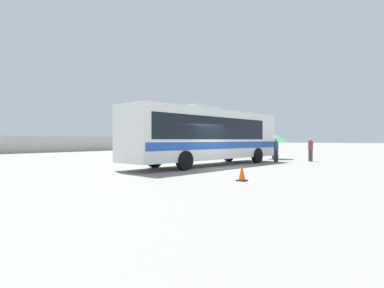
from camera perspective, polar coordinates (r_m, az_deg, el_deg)
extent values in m
plane|color=gray|center=(24.71, -15.55, -2.98)|extent=(300.00, 300.00, 0.00)
cube|color=#B2AD9E|center=(41.33, -30.88, -0.13)|extent=(80.00, 0.30, 2.05)
cube|color=white|center=(19.51, 3.04, 1.74)|extent=(12.44, 3.51, 2.99)
cube|color=black|center=(19.06, 1.85, 2.85)|extent=(10.24, 3.36, 1.32)
cube|color=#2351B2|center=(19.51, 3.04, -0.19)|extent=(12.19, 3.51, 0.42)
cube|color=#19212D|center=(24.55, 12.37, 2.79)|extent=(0.22, 2.29, 1.56)
cube|color=#2351B2|center=(24.55, 12.36, -1.12)|extent=(0.26, 2.50, 0.72)
cube|color=#B2B2B2|center=(18.92, 1.23, 6.68)|extent=(2.30, 1.57, 0.24)
cylinder|color=black|center=(23.28, 6.79, -1.90)|extent=(1.06, 0.38, 1.04)
cylinder|color=black|center=(21.92, 11.94, -2.09)|extent=(1.06, 0.38, 1.04)
cylinder|color=black|center=(18.03, -6.92, -2.70)|extent=(1.06, 0.38, 1.04)
cylinder|color=black|center=(16.23, -1.37, -3.08)|extent=(1.06, 0.38, 1.04)
cylinder|color=#38383D|center=(23.07, 15.06, -2.22)|extent=(0.15, 0.15, 0.82)
cylinder|color=#38383D|center=(23.07, 15.45, -2.22)|extent=(0.15, 0.15, 0.82)
cylinder|color=#33476B|center=(23.04, 15.26, -0.39)|extent=(0.46, 0.46, 0.65)
sphere|color=tan|center=(23.04, 15.27, 0.70)|extent=(0.22, 0.22, 0.22)
cylinder|color=#4C4C51|center=(24.58, 21.23, -2.03)|extent=(0.16, 0.16, 0.85)
cylinder|color=#4C4C51|center=(24.64, 20.89, -2.03)|extent=(0.16, 0.16, 0.85)
cylinder|color=#99383D|center=(24.58, 21.07, -0.26)|extent=(0.38, 0.38, 0.67)
sphere|color=tan|center=(24.58, 21.07, 0.79)|extent=(0.23, 0.23, 0.23)
cylinder|color=gray|center=(26.80, 15.15, -0.57)|extent=(0.05, 0.05, 1.98)
cone|color=green|center=(26.80, 15.15, 1.03)|extent=(2.09, 2.09, 0.58)
cube|color=brown|center=(26.83, 15.14, -2.29)|extent=(0.52, 0.52, 0.36)
cube|color=black|center=(12.33, 9.20, -6.66)|extent=(0.36, 0.36, 0.04)
cone|color=orange|center=(12.30, 9.21, -5.18)|extent=(0.28, 0.28, 0.60)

